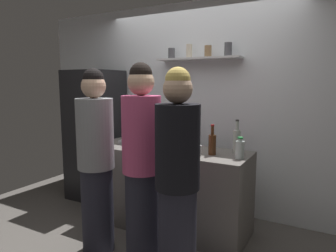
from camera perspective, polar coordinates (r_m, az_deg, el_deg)
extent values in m
plane|color=#59544F|center=(3.21, -4.19, -21.97)|extent=(5.28, 5.28, 0.00)
cube|color=white|center=(3.90, 5.70, 3.51)|extent=(4.80, 0.10, 2.60)
cube|color=silver|center=(3.73, 5.72, 12.48)|extent=(1.04, 0.22, 0.02)
cylinder|color=#4C4C51|center=(3.89, 0.66, 13.46)|extent=(0.08, 0.08, 0.13)
cylinder|color=beige|center=(3.78, 4.00, 13.85)|extent=(0.07, 0.07, 0.16)
cylinder|color=olive|center=(3.69, 7.52, 13.73)|extent=(0.08, 0.08, 0.13)
cylinder|color=#4C4C51|center=(3.61, 11.22, 13.93)|extent=(0.09, 0.09, 0.15)
cube|color=black|center=(4.37, -13.45, -1.62)|extent=(0.65, 0.62, 1.78)
cylinder|color=#99999E|center=(3.99, -14.79, -1.26)|extent=(0.02, 0.02, 0.45)
cube|color=#66605B|center=(3.46, 0.00, -11.53)|extent=(1.78, 0.64, 0.90)
cube|color=gray|center=(3.59, -5.98, -2.99)|extent=(0.34, 0.24, 0.05)
cylinder|color=#B2B2B7|center=(3.01, 5.25, -4.62)|extent=(0.11, 0.11, 0.10)
cylinder|color=silver|center=(3.00, 5.08, -3.39)|extent=(0.01, 0.04, 0.17)
cylinder|color=silver|center=(2.97, 5.18, -3.61)|extent=(0.01, 0.01, 0.16)
cylinder|color=silver|center=(3.01, 5.35, -3.49)|extent=(0.04, 0.01, 0.16)
cylinder|color=silver|center=(3.01, 5.54, -3.19)|extent=(0.01, 0.01, 0.19)
cylinder|color=silver|center=(3.02, 5.02, -3.19)|extent=(0.02, 0.02, 0.18)
cylinder|color=#B2BFB2|center=(3.16, 12.76, -2.94)|extent=(0.08, 0.08, 0.24)
cylinder|color=#B2BFB2|center=(3.13, 12.85, 0.04)|extent=(0.03, 0.03, 0.09)
cylinder|color=#333333|center=(3.13, 12.88, 1.03)|extent=(0.03, 0.03, 0.02)
cylinder|color=black|center=(3.03, 0.81, -3.47)|extent=(0.07, 0.07, 0.21)
cylinder|color=black|center=(3.00, 0.82, -0.79)|extent=(0.03, 0.03, 0.08)
cylinder|color=gold|center=(3.00, 0.82, 0.09)|extent=(0.03, 0.03, 0.02)
cylinder|color=#472814|center=(3.06, 8.30, -3.52)|extent=(0.08, 0.08, 0.20)
cylinder|color=#472814|center=(3.04, 8.36, -0.84)|extent=(0.03, 0.03, 0.09)
cylinder|color=maroon|center=(3.03, 8.38, 0.14)|extent=(0.04, 0.04, 0.02)
cylinder|color=silver|center=(2.96, 13.35, -4.39)|extent=(0.08, 0.08, 0.17)
cylinder|color=silver|center=(2.94, 13.41, -2.56)|extent=(0.05, 0.05, 0.02)
cylinder|color=#268C3F|center=(2.93, 13.42, -2.18)|extent=(0.05, 0.05, 0.02)
cylinder|color=#262633|center=(3.08, -13.06, -15.02)|extent=(0.30, 0.30, 0.82)
cylinder|color=gray|center=(2.88, -13.52, -1.41)|extent=(0.34, 0.34, 0.65)
sphere|color=#D8AD8C|center=(2.84, -13.81, 7.29)|extent=(0.22, 0.22, 0.22)
sphere|color=black|center=(2.84, -13.86, 8.63)|extent=(0.19, 0.19, 0.19)
cylinder|color=#262633|center=(2.53, 1.72, -20.27)|extent=(0.30, 0.30, 0.81)
cylinder|color=black|center=(2.28, 1.80, -3.94)|extent=(0.34, 0.34, 0.64)
sphere|color=#D8AD8C|center=(2.23, 1.85, 6.99)|extent=(0.22, 0.22, 0.22)
sphere|color=#D8B759|center=(2.23, 1.86, 8.69)|extent=(0.19, 0.19, 0.19)
cylinder|color=#262633|center=(2.84, -4.81, -16.72)|extent=(0.30, 0.30, 0.84)
cylinder|color=#D14C7F|center=(2.61, -5.00, -1.60)|extent=(0.34, 0.34, 0.66)
sphere|color=#D8AD8C|center=(2.58, -5.12, 8.21)|extent=(0.23, 0.23, 0.23)
sphere|color=black|center=(2.58, -5.14, 9.73)|extent=(0.19, 0.19, 0.19)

